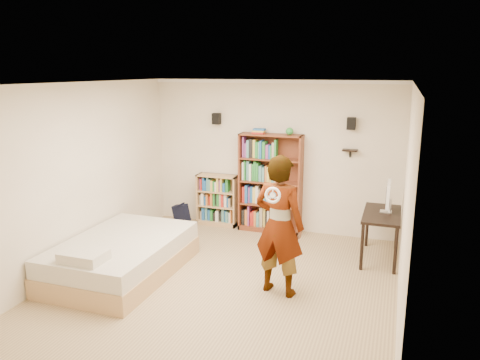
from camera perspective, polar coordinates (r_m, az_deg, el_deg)
The scene contains 14 objects.
ground at distance 6.56m, azimuth -1.96°, elevation -12.62°, with size 4.50×5.00×0.01m, color tan.
room_shell at distance 6.00m, azimuth -2.09°, elevation 2.68°, with size 4.52×5.02×2.71m.
crown_molding at distance 5.90m, azimuth -2.16°, elevation 11.38°, with size 4.50×5.00×0.06m.
speaker_left at distance 8.56m, azimuth -2.89°, elevation 7.48°, with size 0.14×0.12×0.20m, color black.
speaker_right at distance 7.99m, azimuth 13.42°, elevation 6.71°, with size 0.14×0.12×0.20m, color black.
wall_shelf at distance 8.06m, azimuth 13.26°, elevation 3.54°, with size 0.25×0.16×0.03m, color black.
tall_bookshelf at distance 8.36m, azimuth 3.72°, elevation -0.43°, with size 1.12×0.33×1.77m, color brown, non-canonical shape.
low_bookshelf at distance 8.80m, azimuth -2.76°, elevation -2.45°, with size 0.77×0.29×0.96m, color tan, non-canonical shape.
computer_desk at distance 7.55m, azimuth 16.75°, elevation -6.57°, with size 0.55×1.09×0.74m, color black, non-canonical shape.
imac at distance 7.44m, azimuth 17.46°, elevation -2.00°, with size 0.09×0.47×0.47m, color white, non-canonical shape.
daybed at distance 6.97m, azimuth -14.21°, elevation -8.51°, with size 1.43×2.20×0.65m, color beige, non-canonical shape.
person at distance 6.03m, azimuth 4.80°, elevation -5.56°, with size 0.67×0.44×1.85m, color black.
wii_wheel at distance 5.57m, azimuth 4.01°, elevation -1.87°, with size 0.20×0.20×0.03m, color white.
navy_bag at distance 8.88m, azimuth -7.13°, elevation -4.22°, with size 0.31×0.20×0.42m, color black, non-canonical shape.
Camera 1 is at (2.13, -5.50, 2.87)m, focal length 35.00 mm.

